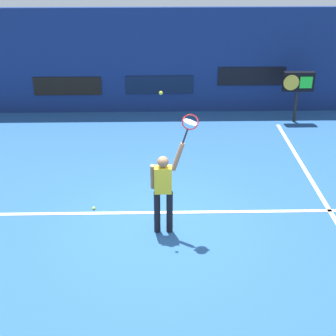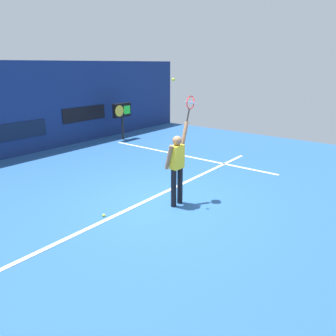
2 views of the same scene
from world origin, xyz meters
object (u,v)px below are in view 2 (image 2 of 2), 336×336
(tennis_player, at_px, (177,165))
(tennis_ball, at_px, (173,80))
(tennis_racket, at_px, (190,104))
(spare_ball, at_px, (104,215))
(scoreboard_clock, at_px, (122,112))

(tennis_player, bearing_deg, tennis_ball, 109.15)
(tennis_ball, bearing_deg, tennis_player, -70.85)
(tennis_racket, height_order, spare_ball, tennis_racket)
(tennis_racket, distance_m, tennis_ball, 0.77)
(scoreboard_clock, xyz_separation_m, spare_ball, (-5.76, -5.26, -1.20))
(tennis_player, distance_m, scoreboard_clock, 7.46)
(tennis_player, xyz_separation_m, spare_ball, (-1.53, 0.88, -0.98))
(tennis_racket, bearing_deg, scoreboard_clock, 58.68)
(scoreboard_clock, relative_size, spare_ball, 23.59)
(tennis_player, bearing_deg, spare_ball, 150.04)
(tennis_racket, relative_size, scoreboard_clock, 0.39)
(scoreboard_clock, height_order, spare_ball, scoreboard_clock)
(tennis_player, relative_size, scoreboard_clock, 1.23)
(tennis_racket, bearing_deg, tennis_player, 179.50)
(tennis_player, height_order, scoreboard_clock, tennis_player)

